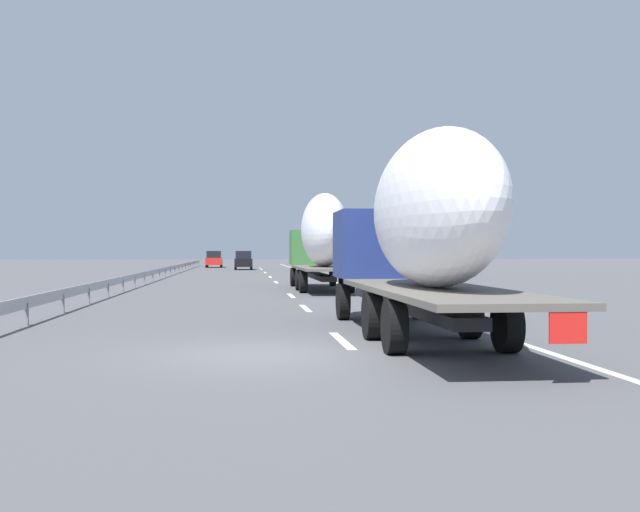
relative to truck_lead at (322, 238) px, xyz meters
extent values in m
plane|color=#4C4C4F|center=(16.82, 3.60, -2.59)|extent=(260.00, 260.00, 0.00)
cube|color=white|center=(-21.18, 1.80, -2.59)|extent=(3.20, 0.20, 0.01)
cube|color=white|center=(-11.76, 1.80, -2.59)|extent=(3.20, 0.20, 0.01)
cube|color=white|center=(-4.31, 1.80, -2.59)|extent=(3.20, 0.20, 0.01)
cube|color=white|center=(10.09, 1.80, -2.59)|extent=(3.20, 0.20, 0.01)
cube|color=white|center=(19.82, 1.80, -2.59)|extent=(3.20, 0.20, 0.01)
cube|color=white|center=(32.18, 1.80, -2.59)|extent=(3.20, 0.20, 0.01)
cube|color=white|center=(44.07, 1.80, -2.59)|extent=(3.20, 0.20, 0.01)
cube|color=white|center=(50.65, 1.80, -2.59)|extent=(3.20, 0.20, 0.01)
cube|color=white|center=(21.82, -1.90, -2.59)|extent=(110.00, 0.20, 0.01)
cube|color=#387038|center=(4.54, 0.00, -0.44)|extent=(2.40, 2.50, 1.90)
cube|color=black|center=(5.64, 0.00, 0.06)|extent=(0.08, 2.12, 0.80)
cube|color=#262628|center=(1.74, 0.00, -1.92)|extent=(10.28, 0.70, 0.24)
cube|color=#59544C|center=(-1.05, 0.00, -1.45)|extent=(8.78, 2.50, 0.12)
ellipsoid|color=white|center=(-1.21, 0.00, 0.37)|extent=(5.74, 2.20, 3.53)
cube|color=red|center=(-5.41, -0.69, -1.69)|extent=(0.04, 0.56, 0.56)
cylinder|color=black|center=(4.54, 1.10, -2.07)|extent=(1.04, 0.30, 1.04)
cylinder|color=black|center=(4.54, -1.10, -2.07)|extent=(1.04, 0.30, 1.04)
cylinder|color=black|center=(0.15, 1.10, -2.07)|extent=(1.04, 0.35, 1.04)
cylinder|color=black|center=(0.15, -1.10, -2.07)|extent=(1.04, 0.35, 1.04)
cylinder|color=black|center=(-2.25, 1.10, -2.07)|extent=(1.04, 0.35, 1.04)
cylinder|color=black|center=(-2.25, -1.10, -2.07)|extent=(1.04, 0.35, 1.04)
cube|color=navy|center=(-16.16, 0.00, -0.44)|extent=(2.40, 2.50, 1.90)
cube|color=black|center=(-15.06, 0.00, 0.06)|extent=(0.08, 2.12, 0.80)
cube|color=#262628|center=(-19.21, 0.00, -1.92)|extent=(11.22, 0.70, 0.24)
cube|color=#59544C|center=(-22.26, 0.00, -1.45)|extent=(9.79, 2.50, 0.12)
ellipsoid|color=white|center=(-22.15, 0.00, 0.23)|extent=(7.18, 2.20, 3.25)
cube|color=red|center=(-27.13, -0.69, -1.69)|extent=(0.04, 0.56, 0.56)
cylinder|color=black|center=(-16.16, 1.10, -2.07)|extent=(1.04, 0.30, 1.04)
cylinder|color=black|center=(-16.16, -1.10, -2.07)|extent=(1.04, 0.30, 1.04)
cylinder|color=black|center=(-21.06, 1.10, -2.07)|extent=(1.04, 0.35, 1.04)
cylinder|color=black|center=(-21.06, -1.10, -2.07)|extent=(1.04, 0.35, 1.04)
cylinder|color=black|center=(-23.46, 1.10, -2.07)|extent=(1.04, 0.35, 1.04)
cylinder|color=black|center=(-23.46, -1.10, -2.07)|extent=(1.04, 0.35, 1.04)
cube|color=red|center=(54.02, 7.18, -1.85)|extent=(4.52, 1.89, 0.84)
cube|color=black|center=(53.68, 7.18, -1.02)|extent=(2.49, 1.66, 0.81)
cylinder|color=black|center=(55.42, 8.03, -2.27)|extent=(0.64, 0.22, 0.64)
cylinder|color=black|center=(55.42, 6.34, -2.27)|extent=(0.64, 0.22, 0.64)
cylinder|color=black|center=(52.62, 8.03, -2.27)|extent=(0.64, 0.22, 0.64)
cylinder|color=black|center=(52.62, 6.34, -2.27)|extent=(0.64, 0.22, 0.64)
cube|color=black|center=(43.13, 3.73, -1.85)|extent=(4.55, 1.85, 0.84)
cube|color=black|center=(42.78, 3.73, -1.03)|extent=(2.50, 1.62, 0.81)
cylinder|color=black|center=(44.54, 4.56, -2.27)|extent=(0.64, 0.22, 0.64)
cylinder|color=black|center=(44.54, 2.91, -2.27)|extent=(0.64, 0.22, 0.64)
cylinder|color=black|center=(41.72, 4.56, -2.27)|extent=(0.64, 0.22, 0.64)
cylinder|color=black|center=(41.72, 2.91, -2.27)|extent=(0.64, 0.22, 0.64)
cylinder|color=gray|center=(16.35, -3.10, -1.42)|extent=(0.10, 0.10, 2.35)
cube|color=#2D569E|center=(16.35, -3.10, 0.11)|extent=(0.06, 0.90, 0.70)
cylinder|color=#472D19|center=(20.64, -6.90, -1.77)|extent=(0.34, 0.34, 1.64)
cone|color=#1E5B23|center=(20.64, -6.90, 1.09)|extent=(3.19, 3.19, 4.08)
cylinder|color=#472D19|center=(17.56, -9.62, -1.77)|extent=(0.32, 0.32, 1.64)
cone|color=#194C1E|center=(17.56, -9.62, 0.94)|extent=(2.68, 2.68, 3.79)
cylinder|color=#472D19|center=(30.30, -9.40, -1.65)|extent=(0.27, 0.27, 1.88)
cone|color=#286B2D|center=(30.30, -9.40, 2.08)|extent=(3.35, 3.35, 5.57)
cylinder|color=#472D19|center=(20.75, -6.95, -1.63)|extent=(0.30, 0.30, 1.91)
cone|color=#194C1E|center=(20.75, -6.95, 2.27)|extent=(2.74, 2.74, 5.90)
cylinder|color=#472D19|center=(48.76, -8.17, -1.77)|extent=(0.39, 0.39, 1.65)
cone|color=#1E5B23|center=(48.76, -8.17, 1.61)|extent=(3.94, 3.94, 5.11)
cylinder|color=#472D19|center=(64.50, -9.06, -1.90)|extent=(0.39, 0.39, 1.39)
cone|color=#194C1E|center=(64.50, -9.06, 1.42)|extent=(3.44, 3.44, 5.25)
cube|color=#9EA0A5|center=(19.82, 9.60, -1.99)|extent=(94.00, 0.06, 0.32)
cube|color=slate|center=(-16.96, 9.60, -2.29)|extent=(0.10, 0.10, 0.60)
cube|color=slate|center=(-12.87, 9.60, -2.29)|extent=(0.10, 0.10, 0.60)
cube|color=slate|center=(-8.79, 9.60, -2.29)|extent=(0.10, 0.10, 0.60)
cube|color=slate|center=(-4.70, 9.60, -2.29)|extent=(0.10, 0.10, 0.60)
cube|color=slate|center=(-0.61, 9.60, -2.29)|extent=(0.10, 0.10, 0.60)
cube|color=slate|center=(3.47, 9.60, -2.29)|extent=(0.10, 0.10, 0.60)
cube|color=slate|center=(7.56, 9.60, -2.29)|extent=(0.10, 0.10, 0.60)
cube|color=slate|center=(11.65, 9.60, -2.29)|extent=(0.10, 0.10, 0.60)
cube|color=slate|center=(15.73, 9.60, -2.29)|extent=(0.10, 0.10, 0.60)
cube|color=slate|center=(19.82, 9.60, -2.29)|extent=(0.10, 0.10, 0.60)
cube|color=slate|center=(23.91, 9.60, -2.29)|extent=(0.10, 0.10, 0.60)
cube|color=slate|center=(28.00, 9.60, -2.29)|extent=(0.10, 0.10, 0.60)
cube|color=slate|center=(32.08, 9.60, -2.29)|extent=(0.10, 0.10, 0.60)
cube|color=slate|center=(36.17, 9.60, -2.29)|extent=(0.10, 0.10, 0.60)
cube|color=slate|center=(40.26, 9.60, -2.29)|extent=(0.10, 0.10, 0.60)
cube|color=slate|center=(44.34, 9.60, -2.29)|extent=(0.10, 0.10, 0.60)
cube|color=slate|center=(48.43, 9.60, -2.29)|extent=(0.10, 0.10, 0.60)
cube|color=slate|center=(52.52, 9.60, -2.29)|extent=(0.10, 0.10, 0.60)
cube|color=slate|center=(56.60, 9.60, -2.29)|extent=(0.10, 0.10, 0.60)
cube|color=slate|center=(60.69, 9.60, -2.29)|extent=(0.10, 0.10, 0.60)
cube|color=slate|center=(64.78, 9.60, -2.29)|extent=(0.10, 0.10, 0.60)
camera|label=1|loc=(-37.63, 3.99, -0.64)|focal=42.80mm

